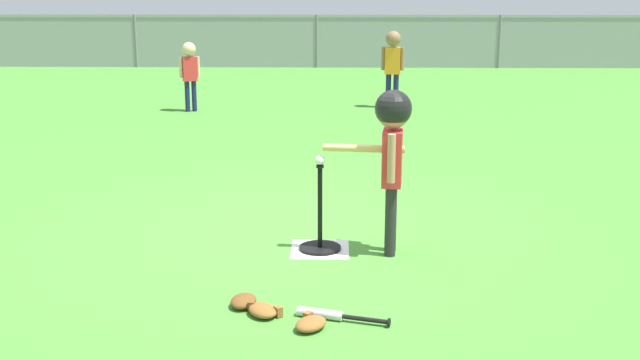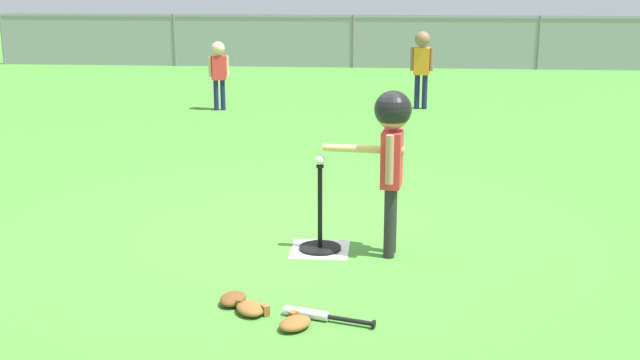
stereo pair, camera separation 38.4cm
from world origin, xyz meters
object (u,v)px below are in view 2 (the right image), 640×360
Objects in this scene: spare_bat_silver at (316,315)px; fielder_near_right at (422,59)px; glove_tossed_aside at (295,323)px; batting_tee at (320,237)px; glove_near_bats at (233,299)px; glove_by_plate at (251,309)px; batter_child at (391,139)px; fielder_deep_center at (219,66)px; baseball_on_tee at (320,160)px.

fielder_near_right is at bearing 83.31° from spare_bat_silver.
batting_tee is at bearing 88.78° from glove_tossed_aside.
fielder_near_right reaches higher than glove_near_bats.
batting_tee is 2.45× the size of glove_by_plate.
glove_by_plate is (-0.33, -1.21, -0.07)m from batting_tee.
glove_tossed_aside is at bearing -129.50° from spare_bat_silver.
batter_child is 1.67m from glove_tossed_aside.
fielder_deep_center reaches higher than glove_by_plate.
fielder_near_right is 1.14× the size of fielder_deep_center.
batting_tee is at bearing -135.00° from baseball_on_tee.
glove_by_plate is 0.20m from glove_near_bats.
fielder_deep_center is (-3.07, -0.38, -0.09)m from fielder_near_right.
baseball_on_tee is at bearing 93.75° from spare_bat_silver.
batting_tee is 0.56× the size of fielder_near_right.
batter_child is (0.52, -0.06, 0.78)m from batting_tee.
glove_tossed_aside reaches higher than spare_bat_silver.
fielder_near_right is 4.84× the size of glove_near_bats.
batting_tee is 1.25m from glove_by_plate.
spare_bat_silver is at bearing -18.82° from glove_near_bats.
baseball_on_tee reaches higher than batting_tee.
glove_by_plate is 1.00× the size of glove_tossed_aside.
baseball_on_tee is 0.27× the size of glove_tossed_aside.
batter_child is 1.66m from glove_by_plate.
glove_tossed_aside is (2.04, -7.57, -0.63)m from fielder_deep_center.
glove_tossed_aside is at bearing -91.22° from baseball_on_tee.
batter_child is 1.65m from glove_near_bats.
glove_near_bats is 0.90× the size of glove_tossed_aside.
batting_tee reaches higher than glove_tossed_aside.
batting_tee is 2.72× the size of glove_near_bats.
glove_tossed_aside is (-1.03, -7.95, -0.73)m from fielder_near_right.
batter_child reaches higher than batting_tee.
spare_bat_silver is 0.18m from glove_tossed_aside.
fielder_near_right is 7.80m from glove_near_bats.
fielder_near_right is at bearing 7.09° from fielder_deep_center.
batting_tee is at bearing -71.47° from fielder_deep_center.
glove_by_plate is 0.35m from glove_tossed_aside.
batter_child is 4.55× the size of glove_tossed_aside.
glove_by_plate is (-1.32, -7.77, -0.73)m from fielder_near_right.
baseball_on_tee reaches higher than glove_by_plate.
glove_by_plate is at bearing -105.07° from batting_tee.
batter_child is at bearing -6.62° from batting_tee.
batter_child is 1.04× the size of fielder_near_right.
fielder_near_right is 4.35× the size of glove_tossed_aside.
baseball_on_tee is at bearing 173.38° from batter_child.
baseball_on_tee is 0.27× the size of glove_by_plate.
fielder_deep_center is 7.87m from glove_tossed_aside.
baseball_on_tee is 1.34m from glove_near_bats.
batter_child is at bearing 53.53° from glove_by_plate.
batting_tee is at bearing 66.62° from glove_near_bats.
glove_by_plate reaches higher than spare_bat_silver.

